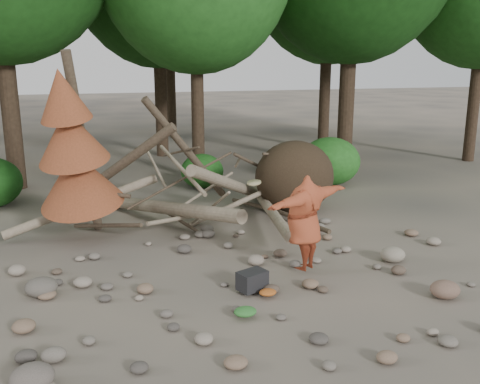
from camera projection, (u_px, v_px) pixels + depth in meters
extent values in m
plane|color=#514C44|center=(254.00, 282.00, 10.14)|extent=(120.00, 120.00, 0.00)
ellipsoid|color=#332619|center=(295.00, 177.00, 14.62)|extent=(2.20, 1.87, 1.98)
cylinder|color=gray|center=(168.00, 208.00, 13.16)|extent=(2.61, 5.11, 1.08)
cylinder|color=gray|center=(233.00, 185.00, 14.04)|extent=(3.18, 3.71, 1.90)
cylinder|color=brown|center=(114.00, 170.00, 13.45)|extent=(3.08, 1.91, 2.49)
cylinder|color=gray|center=(270.00, 210.00, 13.75)|extent=(1.13, 4.98, 0.43)
cylinder|color=brown|center=(186.00, 150.00, 14.07)|extent=(2.39, 1.03, 2.89)
cylinder|color=gray|center=(83.00, 205.00, 12.83)|extent=(3.71, 0.86, 1.20)
cylinder|color=#4C3F30|center=(107.00, 226.00, 12.61)|extent=(1.52, 1.70, 0.49)
cylinder|color=gray|center=(209.00, 189.00, 14.08)|extent=(1.57, 0.85, 0.69)
cylinder|color=#4C3F30|center=(260.00, 167.00, 14.90)|extent=(1.92, 1.25, 1.10)
cylinder|color=gray|center=(156.00, 167.00, 13.33)|extent=(0.37, 1.42, 0.85)
cylinder|color=#4C3F30|center=(296.00, 218.00, 13.69)|extent=(0.79, 2.54, 0.12)
cylinder|color=gray|center=(181.00, 218.00, 12.68)|extent=(1.78, 1.11, 0.29)
cylinder|color=#4C3F30|center=(83.00, 145.00, 12.31)|extent=(0.67, 1.13, 4.35)
cone|color=brown|center=(78.00, 178.00, 12.15)|extent=(2.06, 2.13, 1.86)
cone|color=brown|center=(70.00, 135.00, 11.68)|extent=(1.71, 1.78, 1.65)
cone|color=brown|center=(62.00, 94.00, 11.27)|extent=(1.23, 1.30, 1.41)
cylinder|color=#38281C|center=(4.00, 47.00, 16.46)|extent=(0.56, 0.56, 8.96)
cylinder|color=#38281C|center=(197.00, 76.00, 18.09)|extent=(0.44, 0.44, 7.14)
cylinder|color=#38281C|center=(349.00, 42.00, 20.06)|extent=(0.60, 0.60, 9.45)
cylinder|color=#38281C|center=(478.00, 66.00, 21.36)|extent=(0.46, 0.46, 7.70)
cylinder|color=#38281C|center=(159.00, 55.00, 22.43)|extent=(0.52, 0.52, 8.54)
cylinder|color=#38281C|center=(326.00, 60.00, 24.22)|extent=(0.50, 0.50, 8.12)
cylinder|color=#38281C|center=(170.00, 54.00, 28.67)|extent=(0.54, 0.54, 8.75)
cylinder|color=#38281C|center=(326.00, 62.00, 30.86)|extent=(0.46, 0.46, 7.84)
ellipsoid|color=#1E5A1A|center=(202.00, 171.00, 17.47)|extent=(1.40, 1.40, 1.12)
ellipsoid|color=#276A21|center=(330.00, 161.00, 17.85)|extent=(2.00, 2.00, 1.60)
imported|color=#9B3E23|center=(305.00, 223.00, 10.39)|extent=(2.35, 1.68, 1.90)
cylinder|color=#948B5E|center=(254.00, 183.00, 10.53)|extent=(0.29, 0.29, 0.10)
cube|color=black|center=(252.00, 283.00, 9.68)|extent=(0.60, 0.51, 0.34)
ellipsoid|color=#2B6A2A|center=(245.00, 314.00, 8.72)|extent=(0.38, 0.32, 0.14)
ellipsoid|color=#9F4E1B|center=(268.00, 295.00, 9.47)|extent=(0.31, 0.25, 0.11)
ellipsoid|color=#615851|center=(32.00, 377.00, 6.83)|extent=(0.57, 0.51, 0.34)
ellipsoid|color=brown|center=(445.00, 289.00, 9.45)|extent=(0.53, 0.48, 0.32)
ellipsoid|color=gray|center=(393.00, 255.00, 11.14)|extent=(0.52, 0.47, 0.31)
ellipsoid|color=#5A544C|center=(41.00, 287.00, 9.52)|extent=(0.57, 0.52, 0.34)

